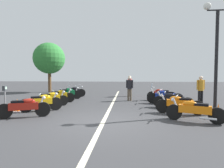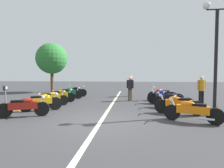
{
  "view_description": "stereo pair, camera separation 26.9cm",
  "coord_description": "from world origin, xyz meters",
  "views": [
    {
      "loc": [
        -6.62,
        -0.89,
        1.8
      ],
      "look_at": [
        4.06,
        0.0,
        1.24
      ],
      "focal_mm": 28.43,
      "sensor_mm": 36.0,
      "label": 1
    },
    {
      "loc": [
        -6.62,
        -1.16,
        1.8
      ],
      "look_at": [
        4.06,
        0.0,
        1.24
      ],
      "focal_mm": 28.43,
      "sensor_mm": 36.0,
      "label": 2
    }
  ],
  "objects": [
    {
      "name": "motorcycle_right_row_0",
      "position": [
        0.33,
        -3.47,
        0.45
      ],
      "size": [
        1.02,
        2.01,
        0.99
      ],
      "rotation": [
        0.0,
        0.0,
        1.18
      ],
      "color": "black",
      "rests_on": "ground_plane"
    },
    {
      "name": "motorcycle_right_row_1",
      "position": [
        1.7,
        -3.3,
        0.46
      ],
      "size": [
        0.85,
        2.13,
        1.0
      ],
      "rotation": [
        0.0,
        0.0,
        1.33
      ],
      "color": "black",
      "rests_on": "ground_plane"
    },
    {
      "name": "motorcycle_left_row_0",
      "position": [
        0.4,
        3.37,
        0.45
      ],
      "size": [
        1.0,
        2.0,
        0.99
      ],
      "rotation": [
        0.0,
        0.0,
        -1.18
      ],
      "color": "black",
      "rests_on": "ground_plane"
    },
    {
      "name": "motorcycle_left_row_1",
      "position": [
        1.73,
        3.3,
        0.46
      ],
      "size": [
        1.12,
        1.82,
        1.01
      ],
      "rotation": [
        0.0,
        0.0,
        -1.05
      ],
      "color": "black",
      "rests_on": "ground_plane"
    },
    {
      "name": "motorcycle_right_row_3",
      "position": [
        4.53,
        -3.24,
        0.47
      ],
      "size": [
        0.78,
        2.2,
        1.01
      ],
      "rotation": [
        0.0,
        0.0,
        1.39
      ],
      "color": "black",
      "rests_on": "ground_plane"
    },
    {
      "name": "bystander_1",
      "position": [
        4.33,
        -5.29,
        1.01
      ],
      "size": [
        0.32,
        0.51,
        1.73
      ],
      "rotation": [
        0.0,
        0.0,
        0.28
      ],
      "color": "black",
      "rests_on": "ground_plane"
    },
    {
      "name": "motorcycle_left_row_2",
      "position": [
        3.09,
        3.46,
        0.45
      ],
      "size": [
        1.13,
        1.89,
        0.98
      ],
      "rotation": [
        0.0,
        0.0,
        -1.08
      ],
      "color": "black",
      "rests_on": "ground_plane"
    },
    {
      "name": "traffic_cone_1",
      "position": [
        0.95,
        -4.65,
        0.29
      ],
      "size": [
        0.36,
        0.36,
        0.61
      ],
      "color": "orange",
      "rests_on": "ground_plane"
    },
    {
      "name": "motorcycle_left_row_3",
      "position": [
        4.4,
        3.45,
        0.46
      ],
      "size": [
        1.0,
        1.91,
        1.2
      ],
      "rotation": [
        0.0,
        0.0,
        -1.16
      ],
      "color": "black",
      "rests_on": "ground_plane"
    },
    {
      "name": "motorcycle_right_row_4",
      "position": [
        5.91,
        -3.29,
        0.46
      ],
      "size": [
        0.76,
        2.03,
        1.2
      ],
      "rotation": [
        0.0,
        0.0,
        1.39
      ],
      "color": "black",
      "rests_on": "ground_plane"
    },
    {
      "name": "parking_meter",
      "position": [
        1.01,
        4.66,
        0.9
      ],
      "size": [
        0.18,
        0.13,
        1.29
      ],
      "rotation": [
        0.0,
        0.0,
        -1.57
      ],
      "color": "slate",
      "rests_on": "ground_plane"
    },
    {
      "name": "bystander_0",
      "position": [
        8.17,
        -1.14,
        1.01
      ],
      "size": [
        0.51,
        0.32,
        1.73
      ],
      "rotation": [
        0.0,
        0.0,
        1.86
      ],
      "color": "brown",
      "rests_on": "ground_plane"
    },
    {
      "name": "motorcycle_left_row_4",
      "position": [
        5.94,
        3.47,
        0.46
      ],
      "size": [
        1.11,
        2.02,
        1.0
      ],
      "rotation": [
        0.0,
        0.0,
        -1.12
      ],
      "color": "black",
      "rests_on": "ground_plane"
    },
    {
      "name": "bystander_2",
      "position": [
        5.64,
        -1.09,
        0.98
      ],
      "size": [
        0.32,
        0.49,
        1.67
      ],
      "rotation": [
        0.0,
        0.0,
        5.85
      ],
      "color": "brown",
      "rests_on": "ground_plane"
    },
    {
      "name": "ground_plane",
      "position": [
        0.0,
        0.0,
        0.0
      ],
      "size": [
        80.0,
        80.0,
        0.0
      ],
      "primitive_type": "plane",
      "color": "#38383A"
    },
    {
      "name": "roadside_tree_0",
      "position": [
        11.06,
        7.05,
        3.47
      ],
      "size": [
        3.17,
        3.17,
        5.08
      ],
      "color": "brown",
      "rests_on": "ground_plane"
    },
    {
      "name": "street_lamp_twin_globe",
      "position": [
        1.65,
        -4.85,
        3.39
      ],
      "size": [
        0.32,
        1.22,
        4.97
      ],
      "color": "black",
      "rests_on": "ground_plane"
    },
    {
      "name": "motorcycle_left_row_5",
      "position": [
        7.26,
        3.45,
        0.46
      ],
      "size": [
        1.1,
        1.95,
        1.0
      ],
      "rotation": [
        0.0,
        0.0,
        -1.11
      ],
      "color": "black",
      "rests_on": "ground_plane"
    },
    {
      "name": "motorcycle_right_row_2",
      "position": [
        3.07,
        -3.35,
        0.45
      ],
      "size": [
        1.0,
        2.02,
        1.0
      ],
      "rotation": [
        0.0,
        0.0,
        1.19
      ],
      "color": "black",
      "rests_on": "ground_plane"
    },
    {
      "name": "lane_centre_stripe",
      "position": [
        4.48,
        0.0,
        0.0
      ],
      "size": [
        16.48,
        0.16,
        0.01
      ],
      "primitive_type": "cube",
      "color": "beige",
      "rests_on": "ground_plane"
    },
    {
      "name": "traffic_cone_2",
      "position": [
        1.71,
        4.54,
        0.29
      ],
      "size": [
        0.36,
        0.36,
        0.61
      ],
      "color": "orange",
      "rests_on": "ground_plane"
    }
  ]
}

